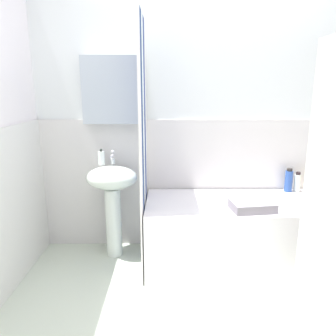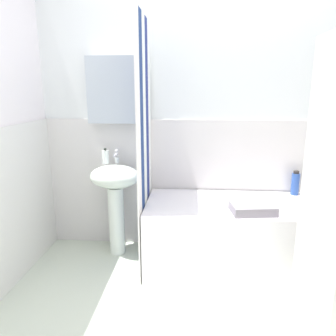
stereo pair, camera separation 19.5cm
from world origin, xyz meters
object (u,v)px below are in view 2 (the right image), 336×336
at_px(sink, 115,190).
at_px(conditioner_bottle, 295,183).
at_px(bathtub, 242,235).
at_px(shampoo_bottle, 321,185).
at_px(towel_folded, 252,208).
at_px(soap_dispenser, 105,157).
at_px(body_wash_bottle, 305,185).

relative_size(sink, conditioner_bottle, 3.84).
distance_m(bathtub, shampoo_bottle, 0.82).
distance_m(shampoo_bottle, towel_folded, 0.79).
relative_size(shampoo_bottle, conditioner_bottle, 1.03).
distance_m(soap_dispenser, shampoo_bottle, 1.88).
distance_m(sink, shampoo_bottle, 1.78).
bearing_deg(shampoo_bottle, body_wash_bottle, 166.27).
bearing_deg(conditioner_bottle, shampoo_bottle, -8.22).
bearing_deg(conditioner_bottle, sink, -175.62).
relative_size(shampoo_bottle, body_wash_bottle, 1.23).
height_order(sink, bathtub, sink).
bearing_deg(body_wash_bottle, bathtub, -154.02).
relative_size(bathtub, towel_folded, 4.97).
xyz_separation_m(sink, towel_folded, (1.13, -0.35, -0.01)).
distance_m(bathtub, body_wash_bottle, 0.72).
bearing_deg(body_wash_bottle, shampoo_bottle, -13.73).
distance_m(soap_dispenser, towel_folded, 1.32).
relative_size(body_wash_bottle, towel_folded, 0.57).
distance_m(sink, towel_folded, 1.18).
xyz_separation_m(sink, conditioner_bottle, (1.57, 0.12, 0.06)).
bearing_deg(sink, body_wash_bottle, 4.20).
distance_m(bathtub, conditioner_bottle, 0.67).
bearing_deg(bathtub, towel_folded, -79.39).
bearing_deg(sink, soap_dispenser, 141.59).
height_order(conditioner_bottle, towel_folded, conditioner_bottle).
xyz_separation_m(bathtub, body_wash_bottle, (0.56, 0.27, 0.36)).
bearing_deg(shampoo_bottle, conditioner_bottle, 171.78).
height_order(soap_dispenser, body_wash_bottle, soap_dispenser).
relative_size(shampoo_bottle, towel_folded, 0.70).
height_order(bathtub, body_wash_bottle, body_wash_bottle).
xyz_separation_m(shampoo_bottle, body_wash_bottle, (-0.13, 0.03, -0.02)).
xyz_separation_m(shampoo_bottle, towel_folded, (-0.65, -0.44, -0.07)).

